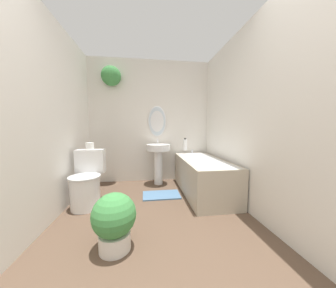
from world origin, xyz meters
TOP-DOWN VIEW (x-y plane):
  - wall_back at (-0.08, 2.88)m, footprint 2.47×0.35m
  - wall_left at (-1.20, 1.43)m, footprint 0.06×2.98m
  - wall_right at (1.20, 1.43)m, footprint 0.06×2.98m
  - toilet at (-0.91, 1.83)m, footprint 0.40×0.55m
  - pedestal_sink at (0.13, 2.60)m, footprint 0.45×0.45m
  - bathtub at (0.83, 2.07)m, footprint 0.66×1.48m
  - shampoo_bottle at (0.67, 2.67)m, footprint 0.08×0.08m
  - potted_plant at (-0.39, 0.90)m, footprint 0.38×0.38m
  - bath_mat at (0.13, 2.03)m, footprint 0.58×0.36m
  - toilet_paper_roll at (-0.91, 2.03)m, footprint 0.11×0.11m

SIDE VIEW (x-z plane):
  - bath_mat at x=0.13m, z-range 0.00..0.02m
  - potted_plant at x=-0.39m, z-range 0.02..0.53m
  - bathtub at x=0.83m, z-range -0.03..0.61m
  - toilet at x=-0.91m, z-range -0.06..0.70m
  - pedestal_sink at x=0.13m, z-range 0.12..0.98m
  - shampoo_bottle at x=0.67m, z-range 0.63..0.87m
  - toilet_paper_roll at x=-0.91m, z-range 0.76..0.86m
  - wall_left at x=-1.20m, z-range 0.00..2.40m
  - wall_right at x=1.20m, z-range 0.00..2.40m
  - wall_back at x=-0.08m, z-range 0.10..2.50m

